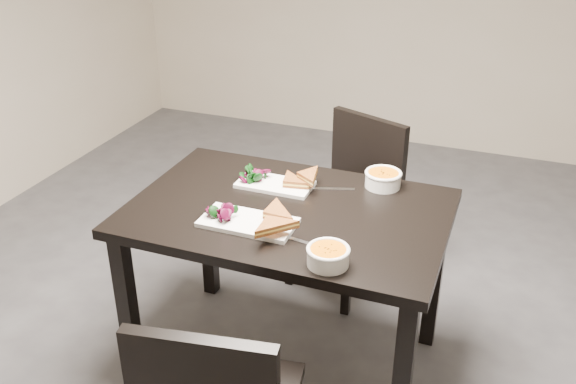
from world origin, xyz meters
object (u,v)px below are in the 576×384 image
object	(u,v)px
soup_bowl_near	(328,255)
soup_bowl_far	(383,178)
plate_near	(248,222)
plate_far	(275,184)
table	(288,231)
chair_far	(353,193)

from	to	relation	value
soup_bowl_near	soup_bowl_far	bearing A→B (deg)	86.67
plate_near	plate_far	bearing A→B (deg)	94.34
plate_near	soup_bowl_far	world-z (taller)	soup_bowl_far
soup_bowl_near	soup_bowl_far	distance (m)	0.62
table	soup_bowl_near	bearing A→B (deg)	-50.35
chair_far	table	bearing A→B (deg)	-73.70
soup_bowl_far	plate_far	bearing A→B (deg)	-159.49
chair_far	plate_near	distance (m)	0.93
chair_far	soup_bowl_near	bearing A→B (deg)	-57.78
chair_far	plate_far	world-z (taller)	chair_far
soup_bowl_near	table	bearing A→B (deg)	129.65
chair_far	soup_bowl_far	bearing A→B (deg)	-39.00
chair_far	plate_near	bearing A→B (deg)	-78.58
soup_bowl_near	soup_bowl_far	world-z (taller)	soup_bowl_far
soup_bowl_far	soup_bowl_near	bearing A→B (deg)	-93.33
table	plate_far	bearing A→B (deg)	126.58
plate_near	chair_far	bearing A→B (deg)	79.70
chair_far	plate_near	world-z (taller)	chair_far
plate_near	soup_bowl_far	size ratio (longest dim) A/B	2.31
soup_bowl_near	plate_far	xyz separation A→B (m)	(-0.37, 0.47, -0.03)
chair_far	soup_bowl_near	xyz separation A→B (m)	(0.19, -1.02, 0.30)
table	plate_near	size ratio (longest dim) A/B	3.47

